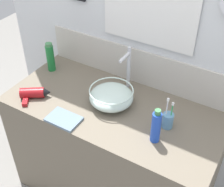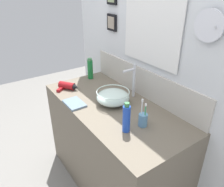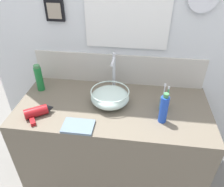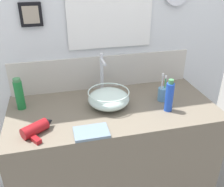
# 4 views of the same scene
# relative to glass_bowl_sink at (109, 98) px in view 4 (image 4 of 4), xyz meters

# --- Properties ---
(vanity_counter) EXTENTS (1.33, 0.62, 0.85)m
(vanity_counter) POSITION_rel_glass_bowl_sink_xyz_m (0.02, -0.02, -0.48)
(vanity_counter) COLOR #6B6051
(vanity_counter) RESTS_ON ground
(back_panel) EXTENTS (2.07, 0.10, 2.39)m
(back_panel) POSITION_rel_glass_bowl_sink_xyz_m (0.02, 0.32, 0.29)
(back_panel) COLOR silver
(back_panel) RESTS_ON ground
(glass_bowl_sink) EXTENTS (0.27, 0.27, 0.11)m
(glass_bowl_sink) POSITION_rel_glass_bowl_sink_xyz_m (0.00, 0.00, 0.00)
(glass_bowl_sink) COLOR silver
(glass_bowl_sink) RESTS_ON vanity_counter
(faucet) EXTENTS (0.02, 0.12, 0.29)m
(faucet) POSITION_rel_glass_bowl_sink_xyz_m (0.00, 0.20, 0.11)
(faucet) COLOR silver
(faucet) RESTS_ON vanity_counter
(hair_drier) EXTENTS (0.19, 0.19, 0.07)m
(hair_drier) POSITION_rel_glass_bowl_sink_xyz_m (-0.44, -0.19, -0.03)
(hair_drier) COLOR maroon
(hair_drier) RESTS_ON vanity_counter
(toothbrush_cup) EXTENTS (0.06, 0.06, 0.20)m
(toothbrush_cup) POSITION_rel_glass_bowl_sink_xyz_m (0.37, -0.01, -0.01)
(toothbrush_cup) COLOR #598CB2
(toothbrush_cup) RESTS_ON vanity_counter
(soap_dispenser) EXTENTS (0.05, 0.05, 0.21)m
(soap_dispenser) POSITION_rel_glass_bowl_sink_xyz_m (-0.55, 0.10, 0.05)
(soap_dispenser) COLOR #197233
(soap_dispenser) RESTS_ON vanity_counter
(spray_bottle) EXTENTS (0.05, 0.05, 0.21)m
(spray_bottle) POSITION_rel_glass_bowl_sink_xyz_m (0.35, -0.14, 0.04)
(spray_bottle) COLOR blue
(spray_bottle) RESTS_ON vanity_counter
(hand_towel) EXTENTS (0.19, 0.13, 0.02)m
(hand_towel) POSITION_rel_glass_bowl_sink_xyz_m (-0.16, -0.26, -0.05)
(hand_towel) COLOR slate
(hand_towel) RESTS_ON vanity_counter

